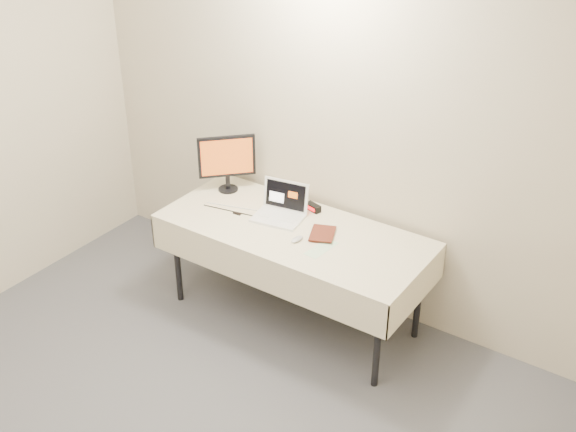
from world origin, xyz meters
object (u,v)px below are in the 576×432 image
Objects in this scene: table at (294,237)px; book at (311,220)px; laptop at (281,209)px; monitor at (227,159)px.

table is 0.21m from book.
laptop is at bearing 140.74° from book.
laptop is at bearing 149.85° from table.
book is (0.30, -0.09, 0.05)m from laptop.
monitor reaches higher than table.
monitor is (-0.55, 0.10, 0.19)m from laptop.
monitor is at bearing 164.39° from table.
table is 8.76× the size of book.
monitor is 2.02× the size of book.
table is at bearing 161.24° from book.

